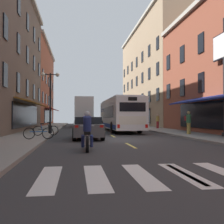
# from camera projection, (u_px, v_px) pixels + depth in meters

# --- Properties ---
(ground_plane) EXTENTS (34.80, 80.00, 0.10)m
(ground_plane) POSITION_uv_depth(u_px,v_px,m) (119.00, 140.00, 16.42)
(ground_plane) COLOR #333335
(lane_centre_dashes) EXTENTS (0.14, 73.90, 0.01)m
(lane_centre_dashes) POSITION_uv_depth(u_px,v_px,m) (120.00, 140.00, 16.17)
(lane_centre_dashes) COLOR #DBCC4C
(lane_centre_dashes) RESTS_ON ground
(crosswalk_near) EXTENTS (7.10, 2.80, 0.01)m
(crosswalk_near) POSITION_uv_depth(u_px,v_px,m) (185.00, 174.00, 6.51)
(crosswalk_near) COLOR silver
(crosswalk_near) RESTS_ON ground
(sidewalk_left) EXTENTS (3.00, 80.00, 0.14)m
(sidewalk_left) POSITION_uv_depth(u_px,v_px,m) (21.00, 139.00, 15.62)
(sidewalk_left) COLOR gray
(sidewalk_left) RESTS_ON ground
(sidewalk_right) EXTENTS (3.00, 80.00, 0.14)m
(sidewalk_right) POSITION_uv_depth(u_px,v_px,m) (208.00, 137.00, 17.22)
(sidewalk_right) COLOR gray
(sidewalk_right) RESTS_ON ground
(billboard_sign) EXTENTS (0.40, 2.67, 6.92)m
(billboard_sign) POSITION_uv_depth(u_px,v_px,m) (224.00, 57.00, 17.41)
(billboard_sign) COLOR black
(billboard_sign) RESTS_ON sidewalk_right
(transit_bus) EXTENTS (2.72, 11.88, 3.16)m
(transit_bus) POSITION_uv_depth(u_px,v_px,m) (119.00, 114.00, 26.06)
(transit_bus) COLOR white
(transit_bus) RESTS_ON ground
(box_truck) EXTENTS (2.52, 7.53, 4.01)m
(box_truck) POSITION_uv_depth(u_px,v_px,m) (83.00, 112.00, 36.50)
(box_truck) COLOR #B21E19
(box_truck) RESTS_ON ground
(sedan_near) EXTENTS (1.95, 4.76, 1.40)m
(sedan_near) POSITION_uv_depth(u_px,v_px,m) (82.00, 121.00, 45.92)
(sedan_near) COLOR #144723
(sedan_near) RESTS_ON ground
(sedan_mid) EXTENTS (1.92, 4.26, 1.41)m
(sedan_mid) POSITION_uv_depth(u_px,v_px,m) (87.00, 128.00, 16.83)
(sedan_mid) COLOR #515154
(sedan_mid) RESTS_ON ground
(motorcycle_rider) EXTENTS (0.62, 2.07, 1.66)m
(motorcycle_rider) POSITION_uv_depth(u_px,v_px,m) (87.00, 134.00, 11.11)
(motorcycle_rider) COLOR black
(motorcycle_rider) RESTS_ON ground
(bicycle_near) EXTENTS (1.70, 0.48, 0.91)m
(bicycle_near) POSITION_uv_depth(u_px,v_px,m) (46.00, 130.00, 18.04)
(bicycle_near) COLOR black
(bicycle_near) RESTS_ON sidewalk_left
(bicycle_mid) EXTENTS (1.71, 0.48, 0.91)m
(bicycle_mid) POSITION_uv_depth(u_px,v_px,m) (39.00, 133.00, 15.05)
(bicycle_mid) COLOR black
(bicycle_mid) RESTS_ON sidewalk_left
(pedestrian_near) EXTENTS (0.43, 0.53, 1.69)m
(pedestrian_near) POSITION_uv_depth(u_px,v_px,m) (188.00, 122.00, 19.59)
(pedestrian_near) COLOR #B29947
(pedestrian_near) RESTS_ON sidewalk_right
(pedestrian_mid) EXTENTS (0.36, 0.36, 1.59)m
(pedestrian_mid) POSITION_uv_depth(u_px,v_px,m) (158.00, 121.00, 29.66)
(pedestrian_mid) COLOR maroon
(pedestrian_mid) RESTS_ON sidewalk_right
(street_lamp_twin) EXTENTS (1.42, 0.32, 4.80)m
(street_lamp_twin) POSITION_uv_depth(u_px,v_px,m) (50.00, 99.00, 20.84)
(street_lamp_twin) COLOR black
(street_lamp_twin) RESTS_ON sidewalk_left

